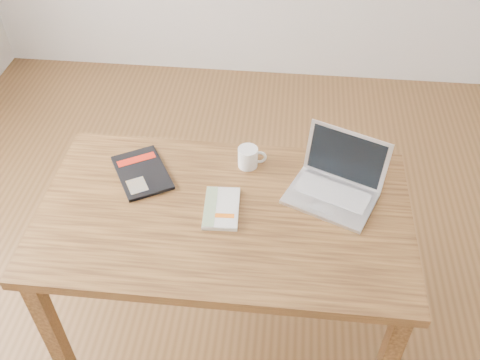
# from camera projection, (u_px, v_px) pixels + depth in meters

# --- Properties ---
(room) EXTENTS (4.04, 4.04, 2.70)m
(room) POSITION_uv_depth(u_px,v_px,m) (235.00, 38.00, 1.56)
(room) COLOR brown
(room) RESTS_ON ground
(desk) EXTENTS (1.32, 0.76, 0.75)m
(desk) POSITION_uv_depth(u_px,v_px,m) (225.00, 228.00, 1.95)
(desk) COLOR brown
(desk) RESTS_ON ground
(white_guidebook) EXTENTS (0.13, 0.21, 0.02)m
(white_guidebook) POSITION_uv_depth(u_px,v_px,m) (221.00, 208.00, 1.89)
(white_guidebook) COLOR beige
(white_guidebook) RESTS_ON desk
(black_guidebook) EXTENTS (0.28, 0.31, 0.01)m
(black_guidebook) POSITION_uv_depth(u_px,v_px,m) (142.00, 172.00, 2.03)
(black_guidebook) COLOR black
(black_guidebook) RESTS_ON desk
(laptop) EXTENTS (0.38, 0.35, 0.21)m
(laptop) POSITION_uv_depth(u_px,v_px,m) (336.00, 183.00, 1.93)
(laptop) COLOR silver
(laptop) RESTS_ON desk
(coffee_mug) EXTENTS (0.11, 0.08, 0.08)m
(coffee_mug) POSITION_uv_depth(u_px,v_px,m) (249.00, 157.00, 2.04)
(coffee_mug) COLOR white
(coffee_mug) RESTS_ON desk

